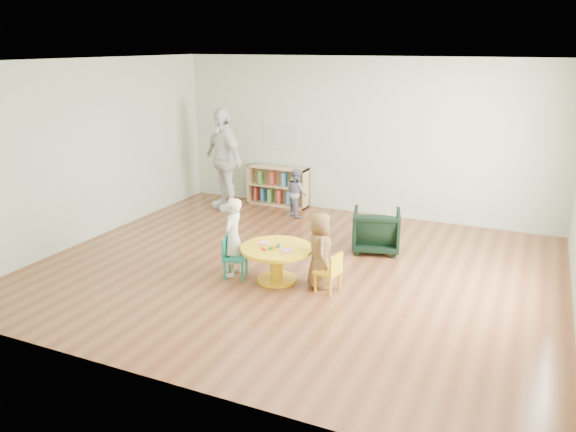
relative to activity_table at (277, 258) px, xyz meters
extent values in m
plane|color=brown|center=(0.06, 0.47, -0.33)|extent=(7.00, 7.00, 0.00)
cube|color=white|center=(0.06, 0.47, 2.42)|extent=(7.00, 6.00, 0.10)
cube|color=#AEC0A4|center=(0.06, 3.47, 1.07)|extent=(7.00, 0.10, 2.80)
cube|color=#AEC0A4|center=(0.06, -2.53, 1.07)|extent=(7.00, 0.10, 2.80)
cube|color=#AEC0A4|center=(-3.44, 0.47, 1.07)|extent=(0.10, 6.00, 2.80)
cylinder|color=yellow|center=(0.00, 0.00, -0.11)|extent=(0.17, 0.17, 0.43)
cylinder|color=yellow|center=(0.00, 0.00, -0.31)|extent=(0.52, 0.52, 0.04)
cylinder|color=yellow|center=(0.00, 0.00, 0.13)|extent=(0.94, 0.94, 0.04)
cylinder|color=pink|center=(-0.21, 0.05, 0.15)|extent=(0.15, 0.15, 0.02)
cylinder|color=pink|center=(0.19, -0.08, 0.15)|extent=(0.17, 0.17, 0.02)
cylinder|color=yellow|center=(-0.02, -0.02, 0.17)|extent=(0.08, 0.13, 0.04)
cylinder|color=#167F31|center=(-0.04, -0.10, 0.17)|extent=(0.04, 0.05, 0.02)
cylinder|color=#167F31|center=(0.00, 0.06, 0.17)|extent=(0.04, 0.05, 0.02)
cube|color=red|center=(-0.09, -0.17, 0.16)|extent=(0.06, 0.06, 0.02)
cube|color=orange|center=(-0.15, -0.12, 0.16)|extent=(0.06, 0.06, 0.02)
cube|color=blue|center=(0.01, 0.01, 0.16)|extent=(0.05, 0.05, 0.02)
cube|color=#167F31|center=(-0.04, -0.11, 0.16)|extent=(0.07, 0.07, 0.02)
cube|color=#188572|center=(-0.56, -0.11, -0.05)|extent=(0.36, 0.36, 0.04)
cube|color=#188572|center=(-0.68, -0.14, 0.10)|extent=(0.10, 0.30, 0.26)
cylinder|color=#188572|center=(-0.70, -0.02, -0.20)|extent=(0.04, 0.04, 0.26)
cylinder|color=#188572|center=(-0.64, -0.26, -0.20)|extent=(0.04, 0.04, 0.26)
cylinder|color=#188572|center=(-0.47, 0.04, -0.20)|extent=(0.04, 0.04, 0.26)
cylinder|color=#188572|center=(-0.41, -0.20, -0.20)|extent=(0.04, 0.04, 0.26)
cube|color=yellow|center=(0.72, -0.03, -0.07)|extent=(0.33, 0.33, 0.04)
cube|color=yellow|center=(0.84, -0.05, 0.07)|extent=(0.08, 0.28, 0.24)
cylinder|color=yellow|center=(0.81, -0.16, -0.21)|extent=(0.03, 0.03, 0.24)
cylinder|color=yellow|center=(0.86, 0.06, -0.21)|extent=(0.03, 0.03, 0.24)
cylinder|color=yellow|center=(0.59, -0.11, -0.21)|extent=(0.03, 0.03, 0.24)
cylinder|color=yellow|center=(0.64, 0.10, -0.21)|extent=(0.03, 0.03, 0.24)
cube|color=tan|center=(-2.13, 3.30, 0.05)|extent=(0.03, 0.30, 0.75)
cube|color=tan|center=(-0.96, 3.30, 0.05)|extent=(0.03, 0.30, 0.75)
cube|color=tan|center=(-1.54, 3.30, -0.31)|extent=(1.20, 0.30, 0.03)
cube|color=tan|center=(-1.54, 3.30, 0.41)|extent=(1.20, 0.30, 0.03)
cube|color=tan|center=(-1.54, 3.30, 0.05)|extent=(1.14, 0.28, 0.03)
cube|color=tan|center=(-1.54, 3.44, 0.05)|extent=(1.20, 0.02, 0.75)
cube|color=#BD4132|center=(-1.99, 3.28, -0.15)|extent=(0.04, 0.18, 0.26)
cube|color=#3682BF|center=(-1.84, 3.28, -0.15)|extent=(0.04, 0.18, 0.26)
cube|color=#58A34B|center=(-1.69, 3.28, -0.15)|extent=(0.04, 0.18, 0.26)
cube|color=#BD4132|center=(-1.49, 3.28, -0.15)|extent=(0.04, 0.18, 0.26)
cube|color=#3682BF|center=(-1.29, 3.28, -0.15)|extent=(0.04, 0.18, 0.26)
cube|color=#58A34B|center=(-1.89, 3.28, 0.20)|extent=(0.04, 0.18, 0.26)
cube|color=#BD4132|center=(-1.64, 3.28, 0.20)|extent=(0.04, 0.18, 0.26)
cube|color=#3682BF|center=(-1.39, 3.28, 0.20)|extent=(0.04, 0.18, 0.26)
cube|color=#58A34B|center=(-1.19, 3.28, 0.20)|extent=(0.04, 0.18, 0.26)
cube|color=silver|center=(-1.54, 3.45, 1.02)|extent=(0.74, 0.01, 0.54)
cube|color=#FF3635|center=(-1.54, 3.45, 1.02)|extent=(0.70, 0.00, 0.50)
imported|color=black|center=(0.88, 1.63, -0.01)|extent=(0.84, 0.86, 0.64)
imported|color=white|center=(-0.62, -0.05, 0.21)|extent=(0.29, 0.41, 1.07)
imported|color=orange|center=(0.58, 0.06, 0.17)|extent=(0.49, 0.57, 0.99)
imported|color=#19183D|center=(-0.92, 2.77, 0.11)|extent=(0.54, 0.52, 0.87)
imported|color=white|center=(-2.38, 2.70, 0.62)|extent=(1.20, 0.93, 1.89)
camera|label=1|loc=(2.96, -6.18, 2.69)|focal=35.00mm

